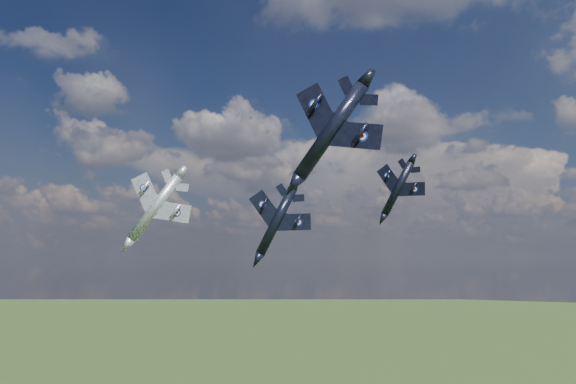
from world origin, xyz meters
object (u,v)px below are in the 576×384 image
at_px(jet_lead_navy, 277,221).
at_px(jet_left_silver, 155,208).
at_px(jet_right_navy, 331,131).
at_px(jet_high_navy, 398,188).

distance_m(jet_lead_navy, jet_left_silver, 21.72).
relative_size(jet_right_navy, jet_high_navy, 1.09).
distance_m(jet_high_navy, jet_left_silver, 38.26).
bearing_deg(jet_lead_navy, jet_high_navy, 40.59).
bearing_deg(jet_right_navy, jet_left_silver, 144.34).
xyz_separation_m(jet_right_navy, jet_left_silver, (-35.74, 20.76, -4.09)).
relative_size(jet_right_navy, jet_left_silver, 0.87).
xyz_separation_m(jet_right_navy, jet_high_navy, (-3.45, 40.96, -0.52)).
bearing_deg(jet_left_silver, jet_lead_navy, -26.35).
xyz_separation_m(jet_lead_navy, jet_left_silver, (-21.43, 2.30, 2.72)).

